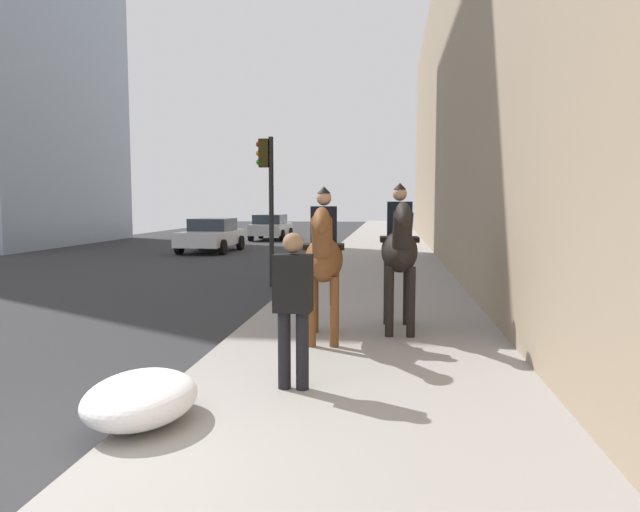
{
  "coord_description": "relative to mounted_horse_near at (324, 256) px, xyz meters",
  "views": [
    {
      "loc": [
        -4.04,
        -2.41,
        2.15
      ],
      "look_at": [
        4.0,
        -1.46,
        1.4
      ],
      "focal_mm": 33.03,
      "sensor_mm": 36.0,
      "label": 1
    }
  ],
  "objects": [
    {
      "name": "sidewalk_slab",
      "position": [
        -4.39,
        -0.62,
        -1.3
      ],
      "size": [
        120.0,
        4.16,
        0.12
      ],
      "primitive_type": "cube",
      "color": "gray",
      "rests_on": "ground"
    },
    {
      "name": "snow_pile_near",
      "position": [
        -3.39,
        1.31,
        -1.01
      ],
      "size": [
        1.29,
        0.99,
        0.45
      ],
      "primitive_type": "ellipsoid",
      "color": "white",
      "rests_on": "sidewalk_slab"
    },
    {
      "name": "mounted_horse_far",
      "position": [
        0.74,
        -1.1,
        0.06
      ],
      "size": [
        2.15,
        0.62,
        2.32
      ],
      "rotation": [
        0.0,
        0.0,
        3.18
      ],
      "color": "black",
      "rests_on": "sidewalk_slab"
    },
    {
      "name": "car_near_lane",
      "position": [
        16.02,
        6.65,
        -0.62
      ],
      "size": [
        4.21,
        2.15,
        1.44
      ],
      "rotation": [
        0.0,
        0.0,
        3.11
      ],
      "color": "silver",
      "rests_on": "ground"
    },
    {
      "name": "mounted_horse_near",
      "position": [
        0.0,
        0.0,
        0.0
      ],
      "size": [
        2.15,
        0.68,
        2.25
      ],
      "rotation": [
        0.0,
        0.0,
        3.22
      ],
      "color": "brown",
      "rests_on": "sidewalk_slab"
    },
    {
      "name": "car_mid_lane",
      "position": [
        24.27,
        5.75,
        -0.59
      ],
      "size": [
        3.96,
        2.0,
        1.44
      ],
      "rotation": [
        0.0,
        0.0,
        -0.01
      ],
      "color": "#B7BABF",
      "rests_on": "ground"
    },
    {
      "name": "pedestrian_greeting",
      "position": [
        -2.27,
        0.07,
        -0.26
      ],
      "size": [
        0.28,
        0.41,
        1.7
      ],
      "rotation": [
        0.0,
        0.0,
        -0.05
      ],
      "color": "black",
      "rests_on": "sidewalk_slab"
    },
    {
      "name": "traffic_light_near_curb",
      "position": [
        6.1,
        2.1,
        1.17
      ],
      "size": [
        0.2,
        0.44,
        3.76
      ],
      "color": "black",
      "rests_on": "ground"
    }
  ]
}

